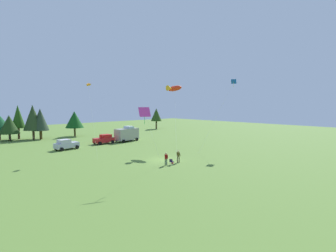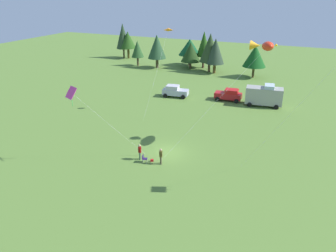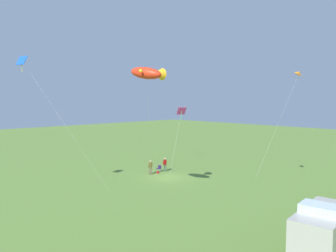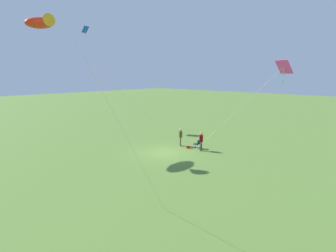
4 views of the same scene
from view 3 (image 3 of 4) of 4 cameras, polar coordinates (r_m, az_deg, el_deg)
name	(u,v)px [view 3 (image 3 of 4)]	position (r m, az deg, el deg)	size (l,w,h in m)	color
ground_plane	(168,178)	(38.30, -0.01, -8.99)	(160.00, 160.00, 0.00)	#557830
person_kite_flyer	(151,166)	(39.71, -3.06, -7.00)	(0.52, 0.51, 1.74)	brown
folding_chair	(159,168)	(41.24, -1.57, -7.32)	(0.57, 0.57, 0.82)	#231647
person_spectator	(165,163)	(41.31, -0.52, -6.54)	(0.43, 0.54, 1.74)	#34513E
backpack_on_grass	(158,172)	(40.51, -1.77, -8.08)	(0.32, 0.22, 0.22)	#B11517
van_motorhome_grey	(323,232)	(21.06, 25.37, -16.28)	(5.61, 3.10, 3.34)	#9D9C93
kite_large_fish	(149,73)	(27.05, -3.34, 9.15)	(9.42, 10.57, 11.83)	red
kite_delta_orange	(299,74)	(34.39, 21.87, 8.43)	(1.99, 5.89, 11.83)	orange
kite_diamond_rainbow	(181,112)	(46.49, 2.34, 2.46)	(6.73, 4.47, 7.93)	#D93B94
kite_diamond_blue	(25,66)	(30.73, -23.58, 9.52)	(7.71, 2.44, 12.71)	blue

